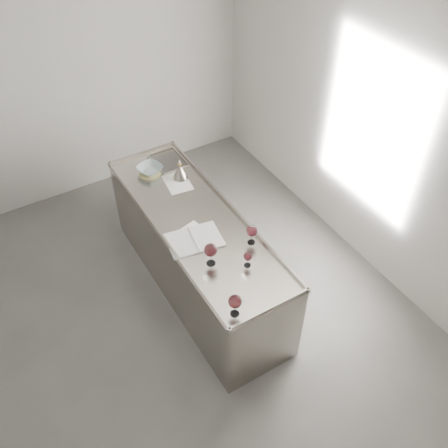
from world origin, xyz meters
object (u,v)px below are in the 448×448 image
ceramic_bowl (150,169)px  notebook (194,240)px  wine_glass_left (235,302)px  wine_glass_middle (211,251)px  counter (198,254)px  wine_glass_right (252,231)px  wine_glass_small (248,257)px  wine_funnel (180,172)px

ceramic_bowl → notebook: bearing=-94.0°
wine_glass_left → wine_glass_middle: size_ratio=0.93×
counter → wine_glass_middle: 0.84m
wine_glass_right → wine_glass_small: (-0.18, -0.21, -0.03)m
wine_glass_right → wine_glass_small: 0.27m
wine_glass_middle → wine_glass_right: (0.42, 0.03, -0.02)m
wine_glass_right → ceramic_bowl: (-0.34, 1.36, -0.09)m
notebook → wine_funnel: (0.30, 0.85, 0.06)m
counter → wine_glass_small: (0.10, -0.72, 0.57)m
ceramic_bowl → wine_glass_middle: bearing=-93.5°
wine_glass_right → wine_funnel: bearing=95.7°
wine_glass_middle → wine_glass_small: wine_glass_middle is taller
ceramic_bowl → wine_glass_right: bearing=-76.0°
wine_glass_left → wine_glass_small: 0.51m
counter → wine_glass_right: (0.27, -0.51, 0.60)m
wine_glass_middle → wine_funnel: size_ratio=0.96×
wine_glass_right → wine_glass_left: bearing=-132.6°
wine_glass_right → wine_glass_small: bearing=-130.1°
wine_glass_middle → notebook: size_ratio=0.42×
wine_glass_right → ceramic_bowl: bearing=104.0°
wine_glass_middle → notebook: 0.34m
counter → ceramic_bowl: bearing=94.2°
wine_glass_small → wine_funnel: wine_funnel is taller
counter → notebook: size_ratio=4.66×
wine_glass_left → wine_funnel: wine_funnel is taller
counter → wine_glass_right: wine_glass_right is taller
wine_glass_left → wine_glass_small: (0.35, 0.36, -0.04)m
notebook → wine_funnel: 0.90m
wine_glass_middle → wine_glass_right: wine_glass_middle is taller
wine_glass_right → notebook: wine_glass_right is taller
ceramic_bowl → wine_funnel: 0.33m
wine_glass_small → notebook: size_ratio=0.29×
wine_glass_middle → wine_glass_small: size_ratio=1.47×
wine_glass_right → notebook: bearing=146.1°
counter → notebook: counter is taller
wine_glass_right → counter: bearing=118.4°
wine_glass_middle → wine_glass_small: bearing=-35.4°
ceramic_bowl → counter: bearing=-85.8°
counter → wine_glass_middle: (-0.15, -0.54, 0.62)m
wine_glass_small → notebook: wine_glass_small is taller
wine_glass_right → wine_funnel: 1.13m
counter → ceramic_bowl: (-0.06, 0.85, 0.52)m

